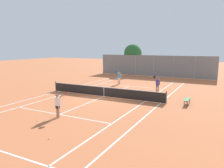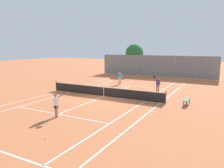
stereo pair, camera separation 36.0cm
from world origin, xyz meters
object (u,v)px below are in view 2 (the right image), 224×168
object	(u,v)px
loose_tennis_ball_3	(117,85)
tree_behind_left	(134,54)
loose_tennis_ball_4	(35,121)
loose_tennis_ball_2	(46,138)
loose_tennis_ball_5	(113,86)
loose_tennis_ball_0	(174,83)
tennis_net	(104,91)
player_far_left	(120,77)
loose_tennis_ball_1	(43,105)
player_near_side	(56,104)
player_far_right	(158,84)
courtside_bench	(187,100)

from	to	relation	value
loose_tennis_ball_3	tree_behind_left	world-z (taller)	tree_behind_left
loose_tennis_ball_4	loose_tennis_ball_2	bearing A→B (deg)	-33.49
loose_tennis_ball_4	loose_tennis_ball_5	bearing A→B (deg)	96.63
tree_behind_left	loose_tennis_ball_0	bearing A→B (deg)	-40.28
tennis_net	player_far_left	size ratio (longest dim) A/B	6.76
loose_tennis_ball_0	tree_behind_left	xyz separation A→B (m)	(-8.58, 7.27, 3.56)
loose_tennis_ball_0	loose_tennis_ball_1	bearing A→B (deg)	-113.63
player_near_side	loose_tennis_ball_3	distance (m)	13.56
player_far_right	loose_tennis_ball_1	bearing A→B (deg)	-125.01
player_near_side	player_far_right	size ratio (longest dim) A/B	1.00
courtside_bench	player_far_left	bearing A→B (deg)	144.96
loose_tennis_ball_0	loose_tennis_ball_3	size ratio (longest dim) A/B	1.00
loose_tennis_ball_4	loose_tennis_ball_5	world-z (taller)	same
tennis_net	loose_tennis_ball_1	distance (m)	5.83
player_far_right	loose_tennis_ball_5	size ratio (longest dim) A/B	26.88
courtside_bench	tree_behind_left	bearing A→B (deg)	124.19
player_far_left	loose_tennis_ball_5	bearing A→B (deg)	-94.54
player_near_side	loose_tennis_ball_4	xyz separation A→B (m)	(-0.61, -1.29, -0.89)
tennis_net	player_near_side	xyz separation A→B (m)	(0.33, -6.91, 0.42)
player_far_left	loose_tennis_ball_2	distance (m)	17.40
player_far_left	loose_tennis_ball_0	xyz separation A→B (m)	(6.00, 3.68, -0.89)
player_far_right	loose_tennis_ball_1	xyz separation A→B (m)	(-6.65, -9.49, -0.89)
loose_tennis_ball_2	courtside_bench	world-z (taller)	courtside_bench
tennis_net	player_far_right	bearing A→B (deg)	47.28
loose_tennis_ball_1	loose_tennis_ball_3	xyz separation A→B (m)	(0.81, 11.61, 0.00)
courtside_bench	tree_behind_left	xyz separation A→B (m)	(-11.85, 17.45, 3.18)
loose_tennis_ball_2	loose_tennis_ball_3	distance (m)	16.86
loose_tennis_ball_2	loose_tennis_ball_4	bearing A→B (deg)	146.51
loose_tennis_ball_0	player_far_left	bearing A→B (deg)	-148.49
loose_tennis_ball_1	loose_tennis_ball_3	world-z (taller)	same
player_near_side	tree_behind_left	xyz separation A→B (m)	(-4.64, 24.87, 2.67)
player_near_side	tree_behind_left	bearing A→B (deg)	100.56
player_near_side	loose_tennis_ball_3	bearing A→B (deg)	99.26
tennis_net	loose_tennis_ball_2	world-z (taller)	tennis_net
player_far_left	player_far_right	size ratio (longest dim) A/B	1.00
loose_tennis_ball_5	tree_behind_left	world-z (taller)	tree_behind_left
loose_tennis_ball_2	courtside_bench	xyz separation A→B (m)	(5.26, 10.41, 0.38)
loose_tennis_ball_4	tree_behind_left	distance (m)	26.70
loose_tennis_ball_0	loose_tennis_ball_2	distance (m)	20.68
player_far_right	player_far_left	bearing A→B (deg)	154.83
loose_tennis_ball_5	loose_tennis_ball_1	bearing A→B (deg)	-94.39
tennis_net	loose_tennis_ball_0	bearing A→B (deg)	68.17
player_near_side	player_far_left	size ratio (longest dim) A/B	1.00
loose_tennis_ball_4	tree_behind_left	bearing A→B (deg)	98.75
loose_tennis_ball_3	loose_tennis_ball_0	bearing A→B (deg)	34.70
loose_tennis_ball_3	loose_tennis_ball_5	xyz separation A→B (m)	(-0.01, -1.10, 0.00)
loose_tennis_ball_0	loose_tennis_ball_4	world-z (taller)	same
loose_tennis_ball_1	courtside_bench	distance (m)	11.69
player_far_right	loose_tennis_ball_3	distance (m)	6.27
loose_tennis_ball_0	loose_tennis_ball_2	bearing A→B (deg)	-95.51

